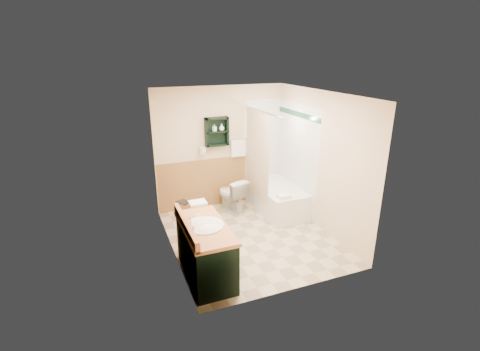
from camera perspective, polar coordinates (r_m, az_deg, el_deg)
name	(u,v)px	position (r m, az deg, el deg)	size (l,w,h in m)	color
floor	(250,237)	(6.04, 1.61, -10.00)	(3.00, 3.00, 0.00)	#C6B790
back_wall	(220,147)	(6.91, -3.26, 4.61)	(2.60, 0.04, 2.40)	beige
left_wall	(168,181)	(5.19, -11.78, -0.88)	(0.04, 3.00, 2.40)	beige
right_wall	(321,161)	(6.16, 13.09, 2.28)	(0.04, 3.00, 2.40)	beige
ceiling	(251,92)	(5.28, 1.86, 13.49)	(2.60, 3.00, 0.04)	white
wainscot_left	(173,223)	(5.48, -10.92, -7.72)	(2.98, 2.98, 1.00)	#AA7D44
wainscot_back	(221,181)	(7.09, -3.07, -0.93)	(2.58, 2.58, 1.00)	#AA7D44
mirror_frame	(178,173)	(4.59, -10.18, 0.47)	(1.30, 1.30, 1.00)	#9A6032
mirror_glass	(178,173)	(4.59, -10.12, 0.48)	(1.20, 1.20, 0.90)	white
tile_right	(296,158)	(6.79, 9.18, 2.80)	(1.50, 1.50, 2.10)	white
tile_back	(268,150)	(7.28, 4.56, 4.14)	(0.95, 0.95, 2.10)	white
tile_accent	(298,114)	(6.59, 9.50, 9.89)	(1.50, 1.50, 0.10)	#14462B
wall_shelf	(217,132)	(6.69, -3.83, 7.19)	(0.45, 0.15, 0.55)	black
hair_dryer	(202,151)	(6.71, -6.27, 4.09)	(0.10, 0.24, 0.18)	silver
towel_bar	(238,139)	(6.92, -0.34, 5.96)	(0.40, 0.06, 0.40)	white
curtain_rod	(262,111)	(6.23, 3.59, 10.50)	(0.03, 0.03, 1.60)	silver
shower_curtain	(257,155)	(6.57, 2.79, 3.39)	(1.05, 1.05, 1.70)	beige
vanity	(206,251)	(4.93, -5.66, -12.23)	(0.59, 1.22, 0.78)	black
bathtub	(276,197)	(6.96, 5.96, -3.59)	(0.76, 1.50, 0.51)	white
toilet	(232,195)	(6.82, -1.39, -3.22)	(0.38, 0.69, 0.67)	white
counter_towel	(198,203)	(5.39, -6.96, -4.47)	(0.26, 0.21, 0.04)	white
vanity_book	(179,198)	(5.38, -9.97, -3.70)	(0.15, 0.02, 0.20)	black
tub_towel	(284,196)	(6.28, 7.20, -3.42)	(0.22, 0.18, 0.07)	white
soap_bottle_a	(214,130)	(6.66, -4.22, 7.53)	(0.06, 0.13, 0.06)	white
soap_bottle_b	(222,128)	(6.70, -3.02, 7.79)	(0.10, 0.13, 0.10)	white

